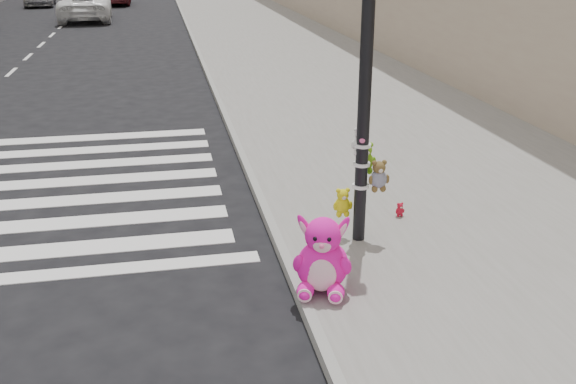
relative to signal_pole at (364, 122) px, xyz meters
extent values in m
plane|color=black|center=(-2.62, -1.82, -1.73)|extent=(120.00, 120.00, 0.00)
cube|color=slate|center=(2.38, 8.18, -1.66)|extent=(7.00, 80.00, 0.14)
cube|color=gray|center=(-1.07, 8.18, -1.66)|extent=(0.12, 80.00, 0.15)
cylinder|color=black|center=(-0.02, -0.02, 0.41)|extent=(0.16, 0.16, 4.00)
cylinder|color=white|center=(-0.02, -0.02, -0.84)|extent=(0.22, 0.22, 0.04)
cylinder|color=white|center=(-0.02, -0.02, -0.54)|extent=(0.22, 0.22, 0.04)
cylinder|color=white|center=(-0.02, -0.02, -0.29)|extent=(0.22, 0.22, 0.04)
ellipsoid|color=#FF15AF|center=(-1.06, -1.42, -1.51)|extent=(0.28, 0.36, 0.17)
ellipsoid|color=#FF15AF|center=(-0.74, -1.52, -1.51)|extent=(0.28, 0.36, 0.17)
ellipsoid|color=#FF15AF|center=(-0.82, -1.22, -1.29)|extent=(0.72, 0.66, 0.60)
ellipsoid|color=#F9BFD1|center=(-0.88, -1.42, -1.31)|extent=(0.35, 0.21, 0.39)
sphere|color=#FF15AF|center=(-0.82, -1.22, -0.92)|extent=(0.52, 0.52, 0.41)
ellipsoid|color=#FF15AF|center=(-0.99, -1.15, -0.87)|extent=(0.29, 0.17, 0.41)
ellipsoid|color=#FF15AF|center=(-0.63, -1.26, -0.87)|extent=(0.29, 0.17, 0.41)
imported|color=white|center=(-6.12, 28.73, -0.96)|extent=(2.80, 5.65, 1.54)
camera|label=1|loc=(-2.44, -7.44, 2.09)|focal=40.00mm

